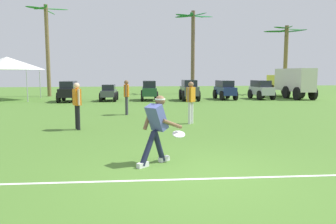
{
  "coord_description": "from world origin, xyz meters",
  "views": [
    {
      "loc": [
        -1.35,
        -5.74,
        1.89
      ],
      "look_at": [
        -0.22,
        2.39,
        0.9
      ],
      "focal_mm": 35.0,
      "sensor_mm": 36.0,
      "label": 1
    }
  ],
  "objects_px": {
    "teammate_deep": "(191,99)",
    "event_tent": "(7,63)",
    "frisbee_in_flight": "(179,134)",
    "frisbee_thrower": "(157,126)",
    "parked_car_slot_d": "(189,90)",
    "parked_car_slot_a": "(69,91)",
    "parked_car_slot_e": "(225,89)",
    "teammate_midfield": "(77,102)",
    "parked_car_slot_c": "(149,90)",
    "palm_tree_right_of_centre": "(286,53)",
    "palm_tree_left_of_centre": "(193,45)",
    "palm_tree_far_left": "(47,43)",
    "teammate_near_sideline": "(126,94)",
    "box_truck": "(290,81)",
    "parked_car_slot_b": "(109,92)",
    "parked_car_slot_f": "(261,89)"
  },
  "relations": [
    {
      "from": "teammate_deep",
      "to": "palm_tree_right_of_centre",
      "type": "bearing_deg",
      "value": 52.81
    },
    {
      "from": "parked_car_slot_d",
      "to": "palm_tree_far_left",
      "type": "xyz_separation_m",
      "value": [
        -10.39,
        5.5,
        3.51
      ]
    },
    {
      "from": "teammate_near_sideline",
      "to": "parked_car_slot_a",
      "type": "bearing_deg",
      "value": 116.56
    },
    {
      "from": "frisbee_in_flight",
      "to": "parked_car_slot_b",
      "type": "xyz_separation_m",
      "value": [
        -2.09,
        15.64,
        -0.01
      ]
    },
    {
      "from": "event_tent",
      "to": "parked_car_slot_d",
      "type": "bearing_deg",
      "value": -9.25
    },
    {
      "from": "parked_car_slot_c",
      "to": "parked_car_slot_f",
      "type": "distance_m",
      "value": 8.08
    },
    {
      "from": "teammate_near_sideline",
      "to": "parked_car_slot_e",
      "type": "xyz_separation_m",
      "value": [
        7.06,
        7.78,
        -0.22
      ]
    },
    {
      "from": "palm_tree_right_of_centre",
      "to": "parked_car_slot_d",
      "type": "bearing_deg",
      "value": -151.91
    },
    {
      "from": "teammate_deep",
      "to": "palm_tree_left_of_centre",
      "type": "height_order",
      "value": "palm_tree_left_of_centre"
    },
    {
      "from": "frisbee_in_flight",
      "to": "parked_car_slot_d",
      "type": "bearing_deg",
      "value": 77.59
    },
    {
      "from": "frisbee_in_flight",
      "to": "parked_car_slot_a",
      "type": "height_order",
      "value": "parked_car_slot_a"
    },
    {
      "from": "frisbee_in_flight",
      "to": "event_tent",
      "type": "distance_m",
      "value": 19.54
    },
    {
      "from": "palm_tree_left_of_centre",
      "to": "palm_tree_far_left",
      "type": "bearing_deg",
      "value": -172.74
    },
    {
      "from": "parked_car_slot_e",
      "to": "palm_tree_far_left",
      "type": "bearing_deg",
      "value": 159.38
    },
    {
      "from": "parked_car_slot_b",
      "to": "event_tent",
      "type": "bearing_deg",
      "value": 167.13
    },
    {
      "from": "frisbee_thrower",
      "to": "parked_car_slot_f",
      "type": "bearing_deg",
      "value": 59.76
    },
    {
      "from": "teammate_near_sideline",
      "to": "event_tent",
      "type": "xyz_separation_m",
      "value": [
        -8.01,
        9.22,
        1.59
      ]
    },
    {
      "from": "event_tent",
      "to": "parked_car_slot_b",
      "type": "bearing_deg",
      "value": -12.87
    },
    {
      "from": "frisbee_thrower",
      "to": "palm_tree_left_of_centre",
      "type": "bearing_deg",
      "value": 76.01
    },
    {
      "from": "parked_car_slot_d",
      "to": "box_truck",
      "type": "height_order",
      "value": "box_truck"
    },
    {
      "from": "teammate_midfield",
      "to": "parked_car_slot_f",
      "type": "xyz_separation_m",
      "value": [
        11.4,
        11.36,
        -0.22
      ]
    },
    {
      "from": "frisbee_in_flight",
      "to": "parked_car_slot_d",
      "type": "relative_size",
      "value": 0.12
    },
    {
      "from": "teammate_near_sideline",
      "to": "teammate_midfield",
      "type": "xyz_separation_m",
      "value": [
        -1.67,
        -3.7,
        0.0
      ]
    },
    {
      "from": "teammate_deep",
      "to": "event_tent",
      "type": "xyz_separation_m",
      "value": [
        -10.33,
        12.2,
        1.59
      ]
    },
    {
      "from": "frisbee_thrower",
      "to": "teammate_deep",
      "type": "relative_size",
      "value": 0.91
    },
    {
      "from": "teammate_near_sideline",
      "to": "parked_car_slot_d",
      "type": "relative_size",
      "value": 0.65
    },
    {
      "from": "frisbee_thrower",
      "to": "parked_car_slot_b",
      "type": "height_order",
      "value": "frisbee_thrower"
    },
    {
      "from": "parked_car_slot_e",
      "to": "frisbee_thrower",
      "type": "bearing_deg",
      "value": -112.35
    },
    {
      "from": "parked_car_slot_c",
      "to": "frisbee_thrower",
      "type": "bearing_deg",
      "value": -94.06
    },
    {
      "from": "teammate_midfield",
      "to": "palm_tree_far_left",
      "type": "bearing_deg",
      "value": 104.9
    },
    {
      "from": "teammate_deep",
      "to": "event_tent",
      "type": "height_order",
      "value": "event_tent"
    },
    {
      "from": "frisbee_thrower",
      "to": "parked_car_slot_d",
      "type": "bearing_deg",
      "value": 75.97
    },
    {
      "from": "parked_car_slot_b",
      "to": "parked_car_slot_e",
      "type": "bearing_deg",
      "value": 1.01
    },
    {
      "from": "teammate_midfield",
      "to": "palm_tree_far_left",
      "type": "height_order",
      "value": "palm_tree_far_left"
    },
    {
      "from": "frisbee_in_flight",
      "to": "box_truck",
      "type": "bearing_deg",
      "value": 55.41
    },
    {
      "from": "parked_car_slot_c",
      "to": "palm_tree_right_of_centre",
      "type": "distance_m",
      "value": 13.43
    },
    {
      "from": "parked_car_slot_b",
      "to": "palm_tree_far_left",
      "type": "bearing_deg",
      "value": 134.31
    },
    {
      "from": "teammate_midfield",
      "to": "parked_car_slot_c",
      "type": "xyz_separation_m",
      "value": [
        3.31,
        11.43,
        -0.22
      ]
    },
    {
      "from": "palm_tree_left_of_centre",
      "to": "event_tent",
      "type": "height_order",
      "value": "palm_tree_left_of_centre"
    },
    {
      "from": "frisbee_in_flight",
      "to": "palm_tree_far_left",
      "type": "xyz_separation_m",
      "value": [
        -7.04,
        20.71,
        3.67
      ]
    },
    {
      "from": "parked_car_slot_d",
      "to": "frisbee_in_flight",
      "type": "bearing_deg",
      "value": -102.41
    },
    {
      "from": "teammate_deep",
      "to": "event_tent",
      "type": "bearing_deg",
      "value": 130.27
    },
    {
      "from": "frisbee_in_flight",
      "to": "teammate_midfield",
      "type": "relative_size",
      "value": 0.19
    },
    {
      "from": "palm_tree_far_left",
      "to": "event_tent",
      "type": "relative_size",
      "value": 2.01
    },
    {
      "from": "teammate_midfield",
      "to": "event_tent",
      "type": "xyz_separation_m",
      "value": [
        -6.34,
        12.92,
        1.59
      ]
    },
    {
      "from": "teammate_deep",
      "to": "parked_car_slot_f",
      "type": "distance_m",
      "value": 12.96
    },
    {
      "from": "teammate_deep",
      "to": "parked_car_slot_a",
      "type": "relative_size",
      "value": 0.65
    },
    {
      "from": "box_truck",
      "to": "event_tent",
      "type": "distance_m",
      "value": 20.53
    },
    {
      "from": "parked_car_slot_e",
      "to": "palm_tree_right_of_centre",
      "type": "relative_size",
      "value": 0.41
    },
    {
      "from": "frisbee_thrower",
      "to": "event_tent",
      "type": "height_order",
      "value": "event_tent"
    }
  ]
}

